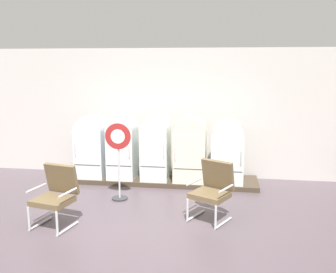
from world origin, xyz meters
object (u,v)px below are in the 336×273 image
armchair_left (56,193)px  refrigerator_3 (190,147)px  refrigerator_1 (122,145)px  sign_stand (119,160)px  refrigerator_2 (156,145)px  armchair_right (213,188)px  refrigerator_0 (91,145)px  refrigerator_4 (227,150)px

armchair_left → refrigerator_3: bearing=51.1°
refrigerator_1 → sign_stand: size_ratio=0.92×
refrigerator_2 → armchair_right: refrigerator_2 is taller
refrigerator_2 → armchair_left: size_ratio=1.42×
refrigerator_0 → sign_stand: 1.50m
armchair_right → sign_stand: 2.02m
armchair_right → refrigerator_1: bearing=138.5°
refrigerator_0 → refrigerator_3: bearing=0.4°
refrigerator_0 → armchair_right: bearing=-33.1°
refrigerator_0 → refrigerator_2: 1.50m
refrigerator_1 → sign_stand: bearing=-78.6°
refrigerator_2 → armchair_right: bearing=-54.3°
refrigerator_4 → refrigerator_2: bearing=179.1°
refrigerator_4 → refrigerator_3: bearing=178.4°
armchair_left → sign_stand: sign_stand is taller
sign_stand → refrigerator_2: bearing=65.4°
refrigerator_1 → refrigerator_2: 0.77m
refrigerator_0 → armchair_right: (2.84, -1.85, -0.29)m
refrigerator_3 → refrigerator_4: (0.82, -0.02, -0.04)m
refrigerator_2 → sign_stand: size_ratio=0.94×
refrigerator_0 → armchair_left: refrigerator_0 is taller
refrigerator_0 → sign_stand: (0.96, -1.14, -0.04)m
refrigerator_2 → armchair_left: refrigerator_2 is taller
armchair_left → refrigerator_0: bearing=95.8°
refrigerator_2 → refrigerator_4: size_ratio=1.06×
refrigerator_0 → refrigerator_4: size_ratio=1.03×
refrigerator_0 → refrigerator_2: size_ratio=0.97×
armchair_left → armchair_right: size_ratio=1.00×
armchair_right → sign_stand: (-1.87, 0.70, 0.24)m
refrigerator_1 → refrigerator_3: size_ratio=0.99×
refrigerator_4 → armchair_left: size_ratio=1.34×
refrigerator_2 → refrigerator_0: bearing=-179.3°
armchair_left → refrigerator_4: bearing=41.2°
refrigerator_3 → sign_stand: 1.75m
refrigerator_4 → armchair_right: 1.88m
refrigerator_1 → refrigerator_0: bearing=-178.8°
refrigerator_1 → refrigerator_2: bearing=0.3°
refrigerator_0 → refrigerator_4: bearing=-0.1°
armchair_left → armchair_right: same height
refrigerator_0 → refrigerator_1: 0.73m
armchair_left → sign_stand: (0.71, 1.35, 0.24)m
refrigerator_0 → refrigerator_1: size_ratio=0.99×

